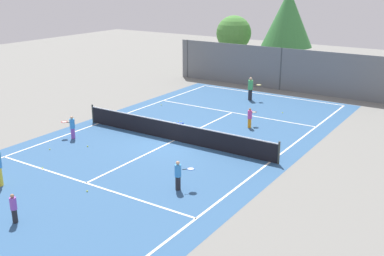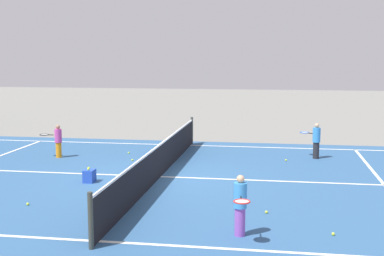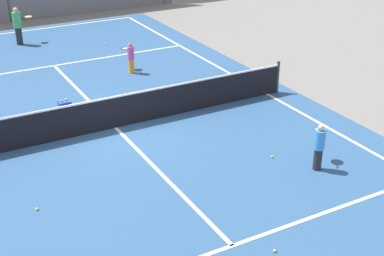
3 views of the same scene
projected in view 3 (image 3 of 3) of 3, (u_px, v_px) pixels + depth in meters
ground_plane at (115, 128)px, 16.19m from camera, size 80.00×80.00×0.00m
court_surface at (115, 128)px, 16.19m from camera, size 13.00×25.00×0.01m
tennis_net at (114, 112)px, 15.97m from camera, size 11.90×0.10×1.10m
player_0 at (131, 57)px, 20.29m from camera, size 0.33×0.82×1.16m
player_1 at (18, 26)px, 23.47m from camera, size 0.92×0.58×1.62m
player_2 at (319, 146)px, 13.71m from camera, size 0.72×0.76×1.25m
ball_crate at (65, 106)px, 17.17m from camera, size 0.37×0.29×0.43m
tennis_ball_1 at (275, 251)px, 10.94m from camera, size 0.07×0.07×0.07m
tennis_ball_2 at (160, 97)px, 18.27m from camera, size 0.07×0.07×0.07m
tennis_ball_3 at (272, 157)px, 14.50m from camera, size 0.07×0.07×0.07m
tennis_ball_4 at (106, 44)px, 23.74m from camera, size 0.07×0.07×0.07m
tennis_ball_6 at (186, 86)px, 19.21m from camera, size 0.07×0.07×0.07m
tennis_ball_9 at (37, 209)px, 12.28m from camera, size 0.07×0.07×0.07m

